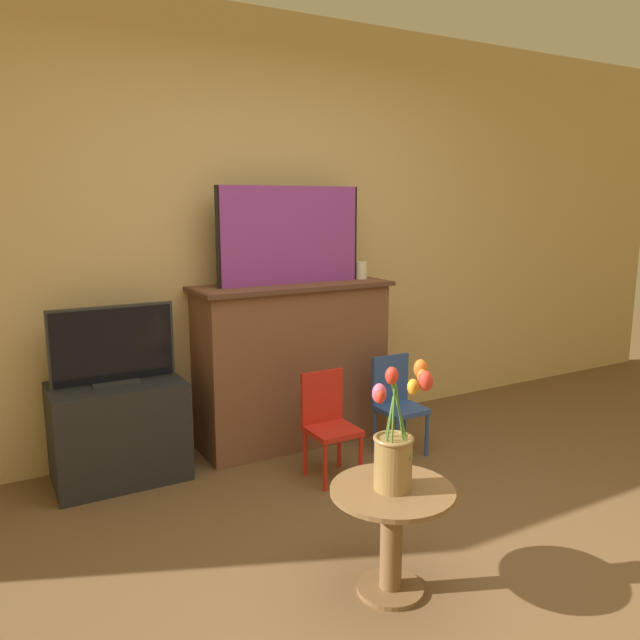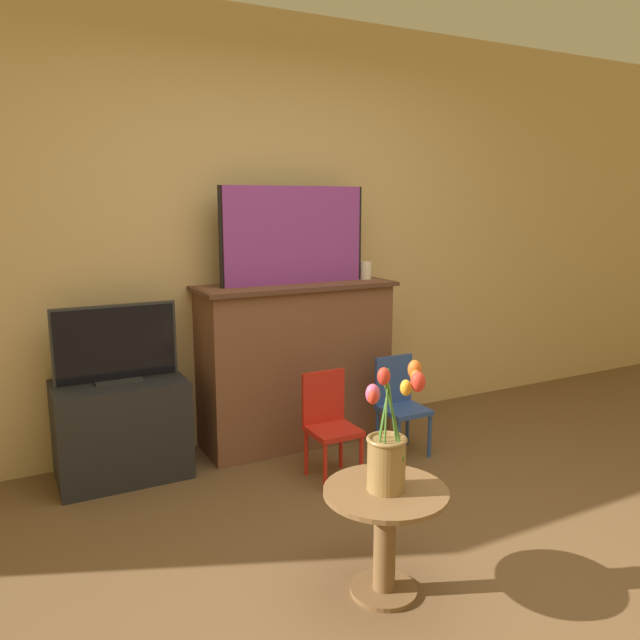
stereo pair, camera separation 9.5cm
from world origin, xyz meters
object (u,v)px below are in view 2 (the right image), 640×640
at_px(chair_red, 329,420).
at_px(chair_blue, 399,400).
at_px(tv_monitor, 116,345).
at_px(vase_tulips, 389,447).
at_px(painting, 294,235).

distance_m(chair_red, chair_blue, 0.56).
bearing_deg(tv_monitor, vase_tulips, -65.91).
relative_size(tv_monitor, vase_tulips, 1.30).
bearing_deg(vase_tulips, tv_monitor, 114.09).
bearing_deg(tv_monitor, chair_blue, -15.43).
height_order(chair_red, vase_tulips, vase_tulips).
bearing_deg(tv_monitor, painting, 1.84).
height_order(tv_monitor, chair_red, tv_monitor).
bearing_deg(chair_blue, vase_tulips, -126.82).
relative_size(painting, chair_blue, 1.61).
height_order(tv_monitor, vase_tulips, tv_monitor).
relative_size(tv_monitor, chair_blue, 1.11).
relative_size(chair_red, vase_tulips, 1.17).
relative_size(painting, chair_red, 1.61).
distance_m(painting, vase_tulips, 1.84).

